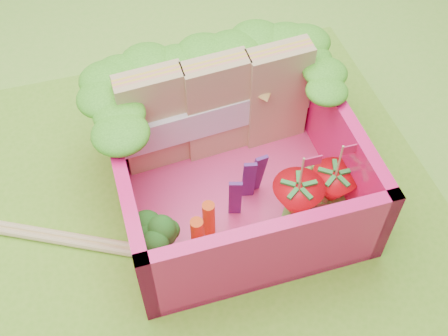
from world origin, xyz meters
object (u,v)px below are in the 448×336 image
object	(u,v)px
broccoli	(156,234)
chopsticks	(44,235)
sandwich_stack	(217,108)
bento_box	(233,163)
strawberry_right	(333,189)
strawberry_left	(296,202)

from	to	relation	value
broccoli	chopsticks	xyz separation A→B (m)	(-0.59, 0.31, -0.22)
broccoli	sandwich_stack	bearing A→B (deg)	51.54
sandwich_stack	bento_box	bearing A→B (deg)	-90.77
bento_box	strawberry_right	distance (m)	0.57
broccoli	strawberry_right	size ratio (longest dim) A/B	0.62
sandwich_stack	strawberry_left	distance (m)	0.72
strawberry_right	broccoli	bearing A→B (deg)	-177.49
sandwich_stack	strawberry_left	xyz separation A→B (m)	(0.26, -0.64, -0.18)
sandwich_stack	broccoli	size ratio (longest dim) A/B	3.96
strawberry_left	strawberry_right	bearing A→B (deg)	8.80
broccoli	strawberry_left	xyz separation A→B (m)	(0.78, 0.01, -0.04)
chopsticks	bento_box	bearing A→B (deg)	-0.04
sandwich_stack	chopsticks	world-z (taller)	sandwich_stack
sandwich_stack	strawberry_right	distance (m)	0.81
bento_box	broccoli	size ratio (longest dim) A/B	4.21
sandwich_stack	strawberry_left	world-z (taller)	sandwich_stack
broccoli	strawberry_right	xyz separation A→B (m)	(1.01, 0.04, -0.05)
sandwich_stack	chopsticks	size ratio (longest dim) A/B	0.63
bento_box	strawberry_right	world-z (taller)	bento_box
bento_box	strawberry_left	xyz separation A→B (m)	(0.27, -0.30, -0.08)
bento_box	chopsticks	xyz separation A→B (m)	(-1.11, 0.00, -0.25)
bento_box	chopsticks	distance (m)	1.14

